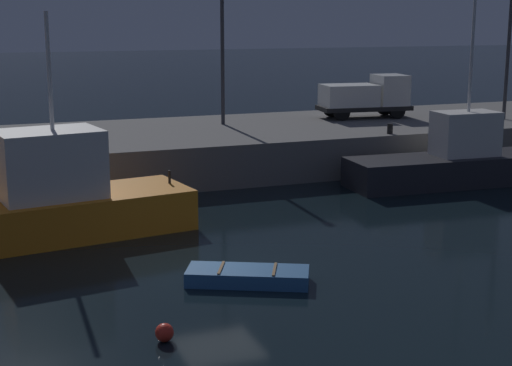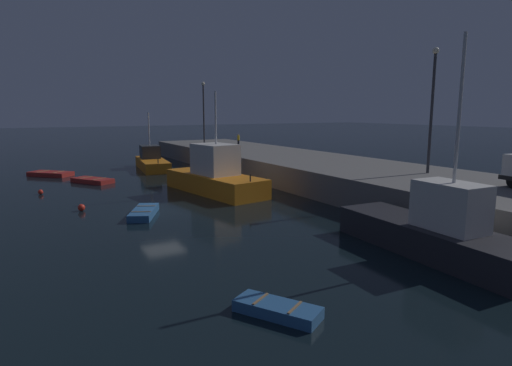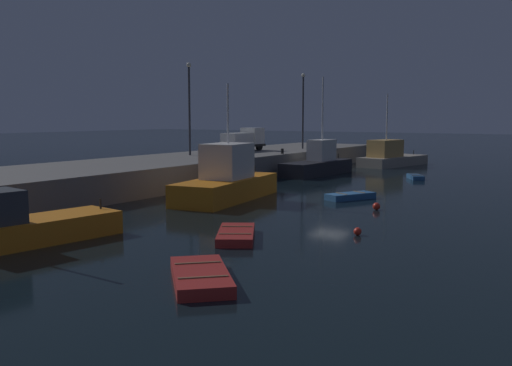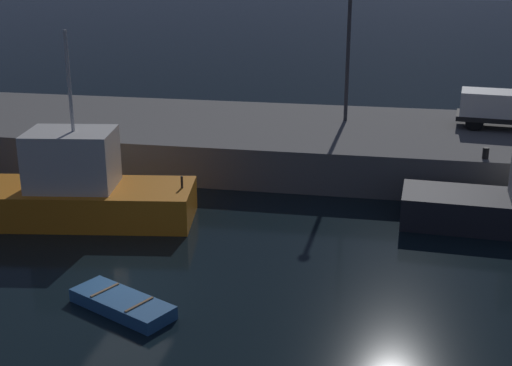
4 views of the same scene
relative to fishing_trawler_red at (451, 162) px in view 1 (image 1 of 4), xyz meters
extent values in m
plane|color=black|center=(-14.02, -7.98, -1.06)|extent=(320.00, 320.00, 0.00)
cube|color=slate|center=(-14.02, 7.96, -0.06)|extent=(69.64, 10.71, 2.00)
cube|color=#232328|center=(-0.20, 0.01, -0.39)|extent=(9.60, 3.33, 1.34)
cube|color=silver|center=(0.69, -0.04, 1.30)|extent=(2.96, 1.89, 2.03)
cylinder|color=silver|center=(0.78, -0.04, 5.35)|extent=(0.14, 0.14, 6.06)
cube|color=orange|center=(-18.33, -2.34, -0.33)|extent=(10.28, 4.73, 1.46)
cube|color=silver|center=(-18.25, -2.33, 1.58)|extent=(3.79, 2.99, 2.35)
cylinder|color=silver|center=(-18.09, -2.31, 4.76)|extent=(0.14, 0.14, 3.99)
cylinder|color=#262626|center=(-13.83, -1.66, 0.66)|extent=(0.10, 0.10, 0.50)
cube|color=#2D6099|center=(-13.53, -9.29, -0.84)|extent=(3.75, 2.72, 0.43)
cube|color=olive|center=(-12.83, -9.63, -0.61)|extent=(0.58, 1.06, 0.04)
cube|color=olive|center=(-14.23, -8.94, -0.61)|extent=(0.58, 1.06, 0.04)
sphere|color=red|center=(-16.83, -12.41, -0.83)|extent=(0.45, 0.45, 0.45)
cylinder|color=#38383D|center=(-7.93, 9.43, 5.04)|extent=(0.20, 0.20, 8.18)
cylinder|color=#38383D|center=(7.49, 5.71, 4.96)|extent=(0.20, 0.20, 8.02)
cylinder|color=black|center=(2.17, 9.75, 1.40)|extent=(0.93, 0.38, 0.90)
cylinder|color=black|center=(1.98, 8.04, 1.40)|extent=(0.93, 0.38, 0.90)
cylinder|color=black|center=(-1.13, 10.13, 1.40)|extent=(0.93, 0.38, 0.90)
cylinder|color=black|center=(-1.32, 8.43, 1.40)|extent=(0.93, 0.38, 0.90)
cube|color=black|center=(0.43, 9.09, 1.52)|extent=(5.39, 2.63, 0.25)
cube|color=silver|center=(1.97, 8.91, 2.50)|extent=(1.89, 2.22, 1.71)
cube|color=silver|center=(-0.50, 9.20, 2.25)|extent=(3.23, 2.38, 1.21)
cylinder|color=black|center=(-1.38, 3.20, 1.20)|extent=(0.28, 0.28, 0.50)
camera|label=1|loc=(-20.93, -29.09, 6.52)|focal=53.50mm
camera|label=2|loc=(11.86, -15.98, 5.28)|focal=29.88mm
camera|label=3|loc=(-48.99, -24.56, 4.55)|focal=39.54mm
camera|label=4|loc=(-5.83, -27.33, 9.50)|focal=48.36mm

